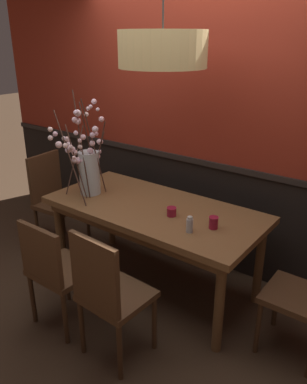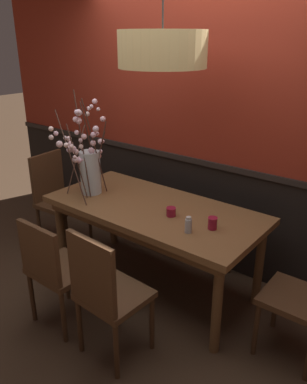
{
  "view_description": "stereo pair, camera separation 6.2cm",
  "coord_description": "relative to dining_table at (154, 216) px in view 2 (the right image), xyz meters",
  "views": [
    {
      "loc": [
        1.75,
        -2.31,
        2.08
      ],
      "look_at": [
        0.0,
        0.0,
        0.9
      ],
      "focal_mm": 36.08,
      "sensor_mm": 36.0,
      "label": 1
    },
    {
      "loc": [
        1.8,
        -2.28,
        2.08
      ],
      "look_at": [
        0.0,
        0.0,
        0.9
      ],
      "focal_mm": 36.08,
      "sensor_mm": 36.0,
      "label": 2
    }
  ],
  "objects": [
    {
      "name": "ground_plane",
      "position": [
        0.0,
        0.0,
        -0.69
      ],
      "size": [
        24.0,
        24.0,
        0.0
      ],
      "primitive_type": "plane",
      "color": "#422D1E"
    },
    {
      "name": "back_wall",
      "position": [
        0.0,
        0.72,
        0.67
      ],
      "size": [
        5.33,
        0.14,
        2.72
      ],
      "color": "black",
      "rests_on": "ground"
    },
    {
      "name": "dining_table",
      "position": [
        0.0,
        0.0,
        0.0
      ],
      "size": [
        1.82,
        0.86,
        0.78
      ],
      "color": "brown",
      "rests_on": "ground"
    },
    {
      "name": "chair_far_side_left",
      "position": [
        -0.26,
        0.81,
        -0.18
      ],
      "size": [
        0.45,
        0.44,
        0.88
      ],
      "color": "#4C301C",
      "rests_on": "ground"
    },
    {
      "name": "chair_far_side_right",
      "position": [
        0.27,
        0.87,
        -0.15
      ],
      "size": [
        0.43,
        0.44,
        0.97
      ],
      "color": "#4C301C",
      "rests_on": "ground"
    },
    {
      "name": "chair_near_side_right",
      "position": [
        0.27,
        -0.84,
        -0.15
      ],
      "size": [
        0.44,
        0.42,
        0.97
      ],
      "color": "#4C301C",
      "rests_on": "ground"
    },
    {
      "name": "chair_near_side_left",
      "position": [
        -0.27,
        -0.83,
        -0.18
      ],
      "size": [
        0.44,
        0.4,
        0.88
      ],
      "color": "#4C301C",
      "rests_on": "ground"
    },
    {
      "name": "chair_head_west_end",
      "position": [
        -1.3,
        0.01,
        -0.15
      ],
      "size": [
        0.47,
        0.47,
        0.97
      ],
      "color": "#4C301C",
      "rests_on": "ground"
    },
    {
      "name": "vase_with_blossoms",
      "position": [
        -0.63,
        -0.12,
        0.33
      ],
      "size": [
        0.46,
        0.58,
        0.9
      ],
      "color": "silver",
      "rests_on": "dining_table"
    },
    {
      "name": "candle_holder_nearer_center",
      "position": [
        0.22,
        -0.06,
        0.12
      ],
      "size": [
        0.08,
        0.08,
        0.07
      ],
      "color": "maroon",
      "rests_on": "dining_table"
    },
    {
      "name": "candle_holder_nearer_edge",
      "position": [
        0.58,
        -0.05,
        0.14
      ],
      "size": [
        0.07,
        0.07,
        0.09
      ],
      "color": "maroon",
      "rests_on": "dining_table"
    },
    {
      "name": "condiment_bottle",
      "position": [
        0.48,
        -0.2,
        0.15
      ],
      "size": [
        0.05,
        0.05,
        0.12
      ],
      "color": "#ADADB2",
      "rests_on": "dining_table"
    },
    {
      "name": "pendant_lamp",
      "position": [
        0.1,
        -0.02,
        1.31
      ],
      "size": [
        0.62,
        0.62,
        0.85
      ],
      "color": "tan"
    }
  ]
}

